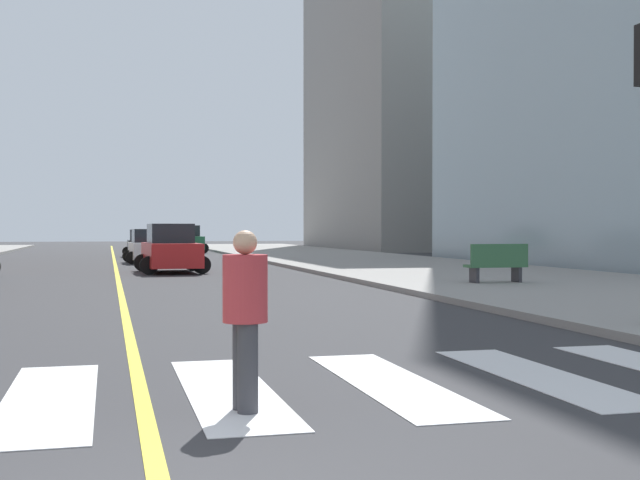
{
  "coord_description": "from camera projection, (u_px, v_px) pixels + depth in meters",
  "views": [
    {
      "loc": [
        -0.32,
        -4.75,
        1.71
      ],
      "look_at": [
        9.68,
        34.62,
        1.16
      ],
      "focal_mm": 46.94,
      "sensor_mm": 36.0,
      "label": 1
    }
  ],
  "objects": [
    {
      "name": "park_bench",
      "position": [
        497.0,
        264.0,
        24.14
      ],
      "size": [
        1.81,
        0.59,
        1.12
      ],
      "rotation": [
        0.0,
        0.0,
        1.59
      ],
      "color": "#33603D",
      "rests_on": "sidewalk_kerb_east"
    },
    {
      "name": "car_red_third",
      "position": [
        171.0,
        250.0,
        32.55
      ],
      "size": [
        2.79,
        4.34,
        1.9
      ],
      "rotation": [
        0.0,
        0.0,
        3.19
      ],
      "color": "red",
      "rests_on": "ground"
    },
    {
      "name": "car_white_second",
      "position": [
        148.0,
        247.0,
        41.46
      ],
      "size": [
        2.48,
        3.86,
        1.69
      ],
      "rotation": [
        0.0,
        0.0,
        3.19
      ],
      "color": "silver",
      "rests_on": "ground"
    },
    {
      "name": "lane_divider_paint",
      "position": [
        114.0,
        261.0,
        43.47
      ],
      "size": [
        0.16,
        80.0,
        0.01
      ],
      "primitive_type": "cube",
      "color": "yellow",
      "rests_on": "ground"
    },
    {
      "name": "parking_garage_concrete",
      "position": [
        436.0,
        77.0,
        72.1
      ],
      "size": [
        18.0,
        24.0,
        29.62
      ],
      "primitive_type": "cube",
      "color": "gray",
      "rests_on": "ground"
    },
    {
      "name": "car_green_fourth",
      "position": [
        187.0,
        240.0,
        58.81
      ],
      "size": [
        2.79,
        4.4,
        1.94
      ],
      "rotation": [
        0.0,
        0.0,
        3.17
      ],
      "color": "#236B42",
      "rests_on": "ground"
    },
    {
      "name": "car_black_fifth",
      "position": [
        142.0,
        244.0,
        50.63
      ],
      "size": [
        2.32,
        3.71,
        1.66
      ],
      "rotation": [
        0.0,
        0.0,
        3.14
      ],
      "color": "black",
      "rests_on": "ground"
    },
    {
      "name": "crosswalk_paint",
      "position": [
        141.0,
        394.0,
        8.58
      ],
      "size": [
        13.5,
        4.0,
        0.01
      ],
      "color": "silver",
      "rests_on": "ground"
    },
    {
      "name": "sidewalk_kerb_east",
      "position": [
        506.0,
        279.0,
        27.09
      ],
      "size": [
        10.0,
        120.0,
        0.15
      ],
      "primitive_type": "cube",
      "color": "gray",
      "rests_on": "ground"
    },
    {
      "name": "pedestrian_crossing",
      "position": [
        245.0,
        312.0,
        7.77
      ],
      "size": [
        0.42,
        0.42,
        1.7
      ],
      "rotation": [
        0.0,
        0.0,
        4.82
      ],
      "color": "#38383D",
      "rests_on": "ground"
    }
  ]
}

